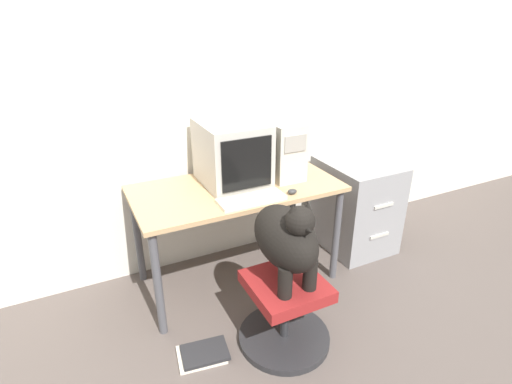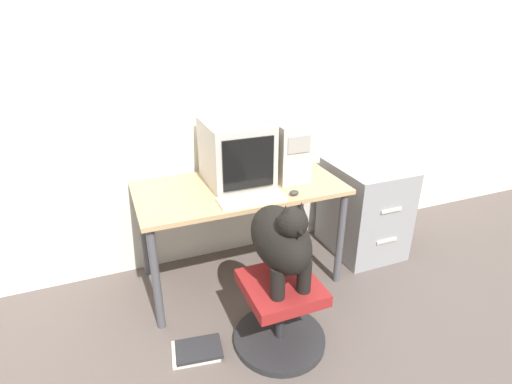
# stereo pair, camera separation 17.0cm
# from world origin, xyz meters

# --- Properties ---
(ground_plane) EXTENTS (12.00, 12.00, 0.00)m
(ground_plane) POSITION_xyz_m (0.00, 0.00, 0.00)
(ground_plane) COLOR #564C47
(wall_back) EXTENTS (8.00, 0.05, 2.60)m
(wall_back) POSITION_xyz_m (0.00, 0.76, 1.30)
(wall_back) COLOR silver
(wall_back) RESTS_ON ground_plane
(desk) EXTENTS (1.36, 0.69, 0.74)m
(desk) POSITION_xyz_m (0.00, 0.35, 0.65)
(desk) COLOR tan
(desk) RESTS_ON ground_plane
(crt_monitor) EXTENTS (0.40, 0.47, 0.41)m
(crt_monitor) POSITION_xyz_m (0.01, 0.43, 0.94)
(crt_monitor) COLOR #B7B2A8
(crt_monitor) RESTS_ON desk
(pc_tower) EXTENTS (0.21, 0.44, 0.39)m
(pc_tower) POSITION_xyz_m (0.36, 0.43, 0.93)
(pc_tower) COLOR beige
(pc_tower) RESTS_ON desk
(keyboard) EXTENTS (0.42, 0.16, 0.03)m
(keyboard) POSITION_xyz_m (-0.01, 0.10, 0.75)
(keyboard) COLOR beige
(keyboard) RESTS_ON desk
(computer_mouse) EXTENTS (0.06, 0.05, 0.03)m
(computer_mouse) POSITION_xyz_m (0.27, 0.08, 0.75)
(computer_mouse) COLOR #333333
(computer_mouse) RESTS_ON desk
(office_chair) EXTENTS (0.54, 0.54, 0.43)m
(office_chair) POSITION_xyz_m (0.00, -0.33, 0.21)
(office_chair) COLOR #262628
(office_chair) RESTS_ON ground_plane
(dog) EXTENTS (0.28, 0.49, 0.53)m
(dog) POSITION_xyz_m (0.00, -0.32, 0.70)
(dog) COLOR black
(dog) RESTS_ON office_chair
(filing_cabinet) EXTENTS (0.50, 0.61, 0.73)m
(filing_cabinet) POSITION_xyz_m (1.05, 0.36, 0.36)
(filing_cabinet) COLOR gray
(filing_cabinet) RESTS_ON ground_plane
(book_stack_floor) EXTENTS (0.31, 0.24, 0.04)m
(book_stack_floor) POSITION_xyz_m (-0.48, -0.24, 0.02)
(book_stack_floor) COLOR silver
(book_stack_floor) RESTS_ON ground_plane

